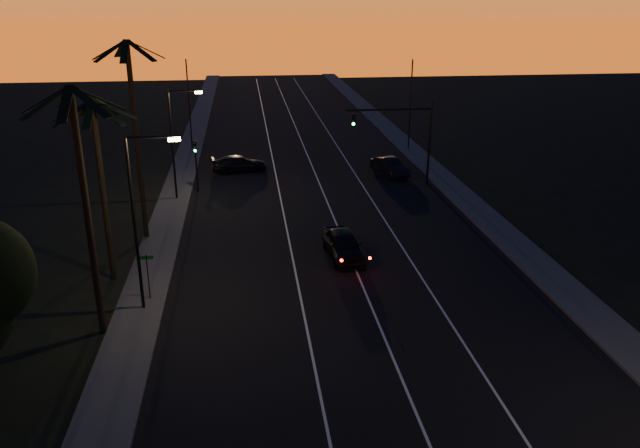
{
  "coord_description": "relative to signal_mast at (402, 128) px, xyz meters",
  "views": [
    {
      "loc": [
        -5.54,
        -8.94,
        15.07
      ],
      "look_at": [
        -1.7,
        22.59,
        3.27
      ],
      "focal_mm": 35.0,
      "sensor_mm": 36.0,
      "label": 1
    }
  ],
  "objects": [
    {
      "name": "lane_stripe_left",
      "position": [
        -10.14,
        -9.99,
        -4.76
      ],
      "size": [
        0.12,
        160.0,
        0.01
      ],
      "primitive_type": "cube",
      "color": "silver",
      "rests_on": "road"
    },
    {
      "name": "lane_stripe_right",
      "position": [
        -3.14,
        -9.99,
        -4.76
      ],
      "size": [
        0.12,
        160.0,
        0.01
      ],
      "primitive_type": "cube",
      "color": "silver",
      "rests_on": "road"
    },
    {
      "name": "far_pole_left",
      "position": [
        -18.14,
        15.01,
        -0.28
      ],
      "size": [
        0.14,
        0.14,
        9.0
      ],
      "primitive_type": "cylinder",
      "color": "black",
      "rests_on": "ground"
    },
    {
      "name": "streetlight_left_far",
      "position": [
        -17.82,
        -1.99,
        0.28
      ],
      "size": [
        2.55,
        0.26,
        8.5
      ],
      "color": "black",
      "rests_on": "ground"
    },
    {
      "name": "palm_mid",
      "position": [
        -20.34,
        -15.99,
        1.47
      ],
      "size": [
        4.25,
        4.16,
        10.03
      ],
      "color": "black",
      "rests_on": "ground"
    },
    {
      "name": "street_sign",
      "position": [
        -17.94,
        -18.99,
        -3.13
      ],
      "size": [
        0.7,
        0.06,
        2.6
      ],
      "color": "black",
      "rests_on": "ground"
    },
    {
      "name": "right_car",
      "position": [
        -0.17,
        2.96,
        -4.03
      ],
      "size": [
        2.93,
        4.75,
        1.48
      ],
      "color": "black",
      "rests_on": "road"
    },
    {
      "name": "streetlight_left_near",
      "position": [
        -17.84,
        -19.99,
        0.54
      ],
      "size": [
        2.55,
        0.26,
        9.0
      ],
      "color": "black",
      "rests_on": "ground"
    },
    {
      "name": "palm_near",
      "position": [
        -19.74,
        -21.99,
        2.29
      ],
      "size": [
        4.25,
        4.16,
        11.53
      ],
      "color": "black",
      "rests_on": "ground"
    },
    {
      "name": "signal_post",
      "position": [
        -16.64,
        -0.01,
        -1.89
      ],
      "size": [
        0.28,
        0.37,
        4.2
      ],
      "color": "black",
      "rests_on": "ground"
    },
    {
      "name": "lead_car",
      "position": [
        -7.05,
        -14.6,
        -3.95
      ],
      "size": [
        2.32,
        5.48,
        1.64
      ],
      "color": "black",
      "rests_on": "road"
    },
    {
      "name": "road",
      "position": [
        -7.14,
        -9.99,
        -4.78
      ],
      "size": [
        20.0,
        170.0,
        0.01
      ],
      "primitive_type": "cube",
      "color": "black",
      "rests_on": "ground"
    },
    {
      "name": "far_pole_right",
      "position": [
        3.86,
        12.01,
        -0.28
      ],
      "size": [
        0.14,
        0.14,
        9.0
      ],
      "primitive_type": "cylinder",
      "color": "black",
      "rests_on": "ground"
    },
    {
      "name": "palm_far",
      "position": [
        -19.34,
        -9.99,
        2.83
      ],
      "size": [
        4.25,
        4.16,
        12.53
      ],
      "color": "black",
      "rests_on": "ground"
    },
    {
      "name": "cross_car",
      "position": [
        -13.3,
        5.64,
        -4.06
      ],
      "size": [
        5.14,
        2.62,
        1.43
      ],
      "color": "black",
      "rests_on": "road"
    },
    {
      "name": "sidewalk_right",
      "position": [
        4.06,
        -9.99,
        -4.7
      ],
      "size": [
        2.4,
        170.0,
        0.16
      ],
      "primitive_type": "cube",
      "color": "#363634",
      "rests_on": "ground"
    },
    {
      "name": "signal_mast",
      "position": [
        0.0,
        0.0,
        0.0
      ],
      "size": [
        7.1,
        0.41,
        7.0
      ],
      "color": "black",
      "rests_on": "ground"
    },
    {
      "name": "lane_stripe_mid",
      "position": [
        -6.64,
        -9.99,
        -4.76
      ],
      "size": [
        0.12,
        160.0,
        0.01
      ],
      "primitive_type": "cube",
      "color": "silver",
      "rests_on": "road"
    },
    {
      "name": "sidewalk_left",
      "position": [
        -18.34,
        -9.99,
        -4.7
      ],
      "size": [
        2.4,
        170.0,
        0.16
      ],
      "primitive_type": "cube",
      "color": "#363634",
      "rests_on": "ground"
    }
  ]
}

